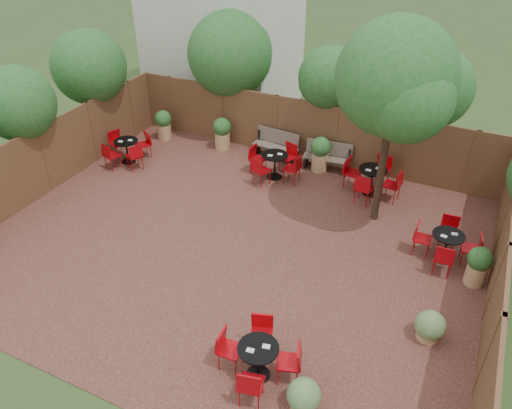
% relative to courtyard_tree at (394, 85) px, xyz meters
% --- Properties ---
extents(ground, '(80.00, 80.00, 0.00)m').
position_rel_courtyard_tree_xyz_m(ground, '(-2.95, -2.61, -3.77)').
color(ground, '#354F23').
rests_on(ground, ground).
extents(courtyard_paving, '(12.00, 10.00, 0.02)m').
position_rel_courtyard_tree_xyz_m(courtyard_paving, '(-2.95, -2.61, -3.76)').
color(courtyard_paving, '#3E1D19').
rests_on(courtyard_paving, ground).
extents(fence_back, '(12.00, 0.08, 2.00)m').
position_rel_courtyard_tree_xyz_m(fence_back, '(-2.95, 2.39, -2.77)').
color(fence_back, brown).
rests_on(fence_back, ground).
extents(fence_left, '(0.08, 10.00, 2.00)m').
position_rel_courtyard_tree_xyz_m(fence_left, '(-8.95, -2.61, -2.77)').
color(fence_left, brown).
rests_on(fence_left, ground).
extents(fence_right, '(0.08, 10.00, 2.00)m').
position_rel_courtyard_tree_xyz_m(fence_right, '(3.05, -2.61, -2.77)').
color(fence_right, brown).
rests_on(fence_right, ground).
extents(overhang_foliage, '(15.28, 10.64, 2.80)m').
position_rel_courtyard_tree_xyz_m(overhang_foliage, '(-5.27, 0.80, -1.07)').
color(overhang_foliage, '#1E571C').
rests_on(overhang_foliage, ground).
extents(courtyard_tree, '(2.90, 2.82, 5.31)m').
position_rel_courtyard_tree_xyz_m(courtyard_tree, '(0.00, 0.00, 0.00)').
color(courtyard_tree, black).
rests_on(courtyard_tree, courtyard_paving).
extents(park_bench_left, '(1.54, 0.64, 0.93)m').
position_rel_courtyard_tree_xyz_m(park_bench_left, '(-3.76, 2.02, -3.27)').
color(park_bench_left, brown).
rests_on(park_bench_left, courtyard_paving).
extents(park_bench_right, '(1.48, 0.60, 0.89)m').
position_rel_courtyard_tree_xyz_m(park_bench_right, '(-2.02, 2.02, -3.29)').
color(park_bench_right, brown).
rests_on(park_bench_right, courtyard_paving).
extents(bistro_tables, '(11.46, 8.78, 0.93)m').
position_rel_courtyard_tree_xyz_m(bistro_tables, '(-2.06, -0.89, -3.30)').
color(bistro_tables, black).
rests_on(bistro_tables, courtyard_paving).
extents(planters, '(11.09, 3.99, 1.12)m').
position_rel_courtyard_tree_xyz_m(planters, '(-3.49, 1.13, -3.17)').
color(planters, tan).
rests_on(planters, courtyard_paving).
extents(low_shrubs, '(2.49, 4.09, 0.65)m').
position_rel_courtyard_tree_xyz_m(low_shrubs, '(1.53, -5.66, -3.44)').
color(low_shrubs, tan).
rests_on(low_shrubs, courtyard_paving).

